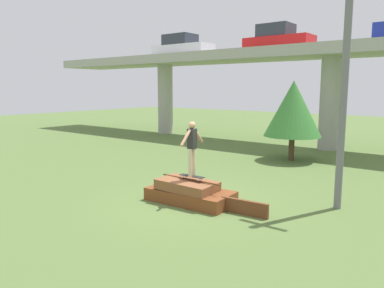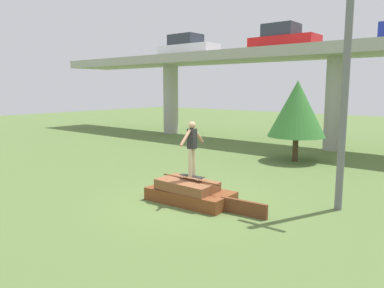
# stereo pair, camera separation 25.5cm
# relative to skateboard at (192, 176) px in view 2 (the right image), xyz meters

# --- Properties ---
(ground_plane) EXTENTS (80.00, 80.00, 0.00)m
(ground_plane) POSITION_rel_skateboard_xyz_m (-0.05, -0.02, -0.80)
(ground_plane) COLOR #567038
(scrap_pile) EXTENTS (2.66, 1.42, 0.72)m
(scrap_pile) POSITION_rel_skateboard_xyz_m (-0.06, -0.05, -0.50)
(scrap_pile) COLOR brown
(scrap_pile) RESTS_ON ground_plane
(scrap_plank_loose) EXTENTS (1.37, 0.21, 0.40)m
(scrap_plank_loose) POSITION_rel_skateboard_xyz_m (1.79, 0.00, -0.59)
(scrap_plank_loose) COLOR brown
(scrap_plank_loose) RESTS_ON ground_plane
(skateboard) EXTENTS (0.83, 0.24, 0.09)m
(skateboard) POSITION_rel_skateboard_xyz_m (0.00, 0.00, 0.00)
(skateboard) COLOR black
(skateboard) RESTS_ON scrap_pile
(skater) EXTENTS (0.23, 1.10, 1.62)m
(skater) POSITION_rel_skateboard_xyz_m (0.00, -0.00, 0.95)
(skater) COLOR #C6B78E
(skater) RESTS_ON skateboard
(highway_overpass) EXTENTS (44.00, 3.92, 5.64)m
(highway_overpass) POSITION_rel_skateboard_xyz_m (-0.05, 12.24, 4.12)
(highway_overpass) COLOR #A8A59E
(highway_overpass) RESTS_ON ground_plane
(car_on_overpass_left) EXTENTS (4.51, 1.70, 1.46)m
(car_on_overpass_left) POSITION_rel_skateboard_xyz_m (-10.68, 12.40, 5.44)
(car_on_overpass_left) COLOR silver
(car_on_overpass_left) RESTS_ON highway_overpass
(car_on_overpass_mid) EXTENTS (4.00, 1.67, 1.46)m
(car_on_overpass_mid) POSITION_rel_skateboard_xyz_m (-3.43, 12.57, 5.43)
(car_on_overpass_mid) COLOR red
(car_on_overpass_mid) RESTS_ON highway_overpass
(utility_pole) EXTENTS (1.30, 0.20, 7.09)m
(utility_pole) POSITION_rel_skateboard_xyz_m (3.59, 2.11, 2.87)
(utility_pole) COLOR slate
(utility_pole) RESTS_ON ground_plane
(tree_behind_left) EXTENTS (2.63, 2.63, 3.73)m
(tree_behind_left) POSITION_rel_skateboard_xyz_m (-0.35, 7.99, 1.64)
(tree_behind_left) COLOR #4C3823
(tree_behind_left) RESTS_ON ground_plane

